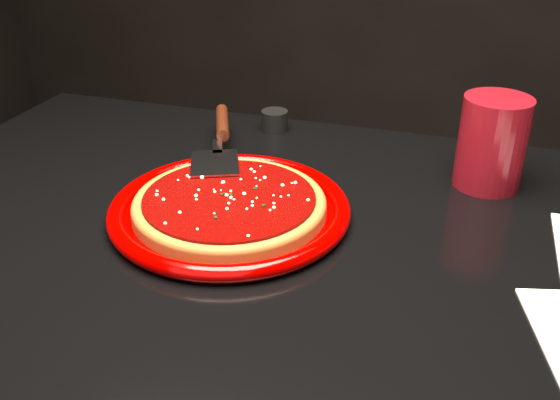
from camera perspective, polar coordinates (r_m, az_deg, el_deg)
The scene contains 9 objects.
plate at distance 0.82m, azimuth -4.61°, elevation -0.84°, with size 0.32×0.32×0.02m, color #820000.
pizza_crust at distance 0.82m, azimuth -4.62°, elevation -0.62°, with size 0.26×0.26×0.01m, color brown.
pizza_crust_rim at distance 0.82m, azimuth -4.64°, elevation -0.23°, with size 0.26×0.26×0.02m, color brown.
pizza_sauce at distance 0.82m, azimuth -4.65°, elevation 0.05°, with size 0.23×0.23×0.01m, color #680200.
parmesan_dusting at distance 0.81m, azimuth -4.67°, elevation 0.44°, with size 0.22×0.22×0.01m, color beige, non-canonical shape.
basil_flecks at distance 0.81m, azimuth -4.66°, elevation 0.39°, with size 0.20×0.20×0.00m, color black, non-canonical shape.
pizza_server at distance 0.97m, azimuth -5.49°, elevation 5.57°, with size 0.08×0.29×0.02m, color silver, non-canonical shape.
cup at distance 0.93m, azimuth 18.81°, elevation 4.99°, with size 0.09×0.09×0.13m, color maroon.
ramekin at distance 1.10m, azimuth -0.50°, elevation 7.27°, with size 0.05×0.05×0.04m, color black.
Camera 1 is at (0.20, -0.63, 1.16)m, focal length 40.00 mm.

